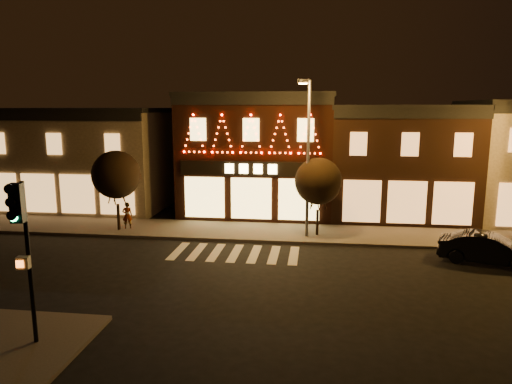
% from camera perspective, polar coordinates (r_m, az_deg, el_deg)
% --- Properties ---
extents(ground, '(120.00, 120.00, 0.00)m').
position_cam_1_polar(ground, '(20.37, -4.54, -10.91)').
color(ground, black).
rests_on(ground, ground).
extents(sidewalk_far, '(44.00, 4.00, 0.15)m').
position_cam_1_polar(sidewalk_far, '(27.62, 2.98, -4.98)').
color(sidewalk_far, '#47423D').
rests_on(sidewalk_far, ground).
extents(building_left, '(12.20, 8.28, 7.30)m').
position_cam_1_polar(building_left, '(36.91, -20.14, 3.97)').
color(building_left, brown).
rests_on(building_left, ground).
extents(building_pulp, '(10.20, 8.34, 8.30)m').
position_cam_1_polar(building_pulp, '(32.94, 0.37, 4.78)').
color(building_pulp, black).
rests_on(building_pulp, ground).
extents(building_right_a, '(9.20, 8.28, 7.50)m').
position_cam_1_polar(building_right_a, '(33.21, 16.91, 3.68)').
color(building_right_a, black).
rests_on(building_right_a, ground).
extents(traffic_signal_near, '(0.41, 0.53, 5.09)m').
position_cam_1_polar(traffic_signal_near, '(15.48, -26.71, -4.39)').
color(traffic_signal_near, black).
rests_on(traffic_signal_near, sidewalk_near).
extents(streetlamp_mid, '(0.67, 1.99, 8.67)m').
position_cam_1_polar(streetlamp_mid, '(25.60, 6.31, 5.51)').
color(streetlamp_mid, '#59595E').
rests_on(streetlamp_mid, sidewalk_far).
extents(tree_left, '(2.83, 2.83, 4.73)m').
position_cam_1_polar(tree_left, '(28.53, -16.73, 2.04)').
color(tree_left, black).
rests_on(tree_left, sidewalk_far).
extents(tree_right, '(2.65, 2.65, 4.44)m').
position_cam_1_polar(tree_right, '(26.46, 7.63, 1.32)').
color(tree_right, black).
rests_on(tree_right, sidewalk_far).
extents(dark_sedan, '(4.73, 2.98, 1.47)m').
position_cam_1_polar(dark_sedan, '(24.89, 26.57, -6.24)').
color(dark_sedan, black).
rests_on(dark_sedan, ground).
extents(pedestrian, '(0.68, 0.56, 1.61)m').
position_cam_1_polar(pedestrian, '(29.11, -15.47, -2.76)').
color(pedestrian, gray).
rests_on(pedestrian, sidewalk_far).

